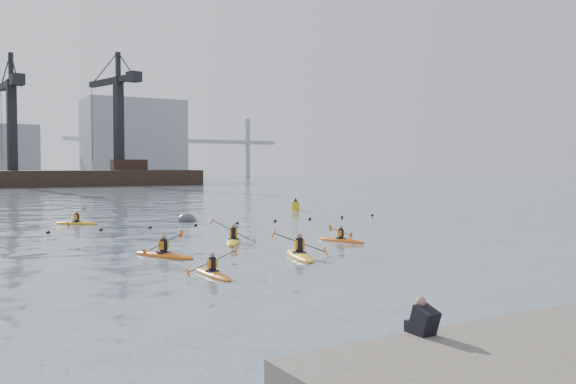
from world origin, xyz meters
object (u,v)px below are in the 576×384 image
kayaker_0 (212,273)px  kayaker_5 (77,223)px  kayaker_2 (164,254)px  nav_buoy (295,206)px  kayaker_3 (234,241)px  kayaker_4 (341,240)px  kayaker_1 (299,254)px  mooring_buoy (187,221)px

kayaker_0 → kayaker_5: (-0.05, 22.43, 0.01)m
kayaker_0 → kayaker_2: kayaker_2 is taller
kayaker_0 → nav_buoy: nav_buoy is taller
kayaker_3 → kayaker_4: bearing=4.8°
kayaker_1 → kayaker_2: kayaker_1 is taller
kayaker_1 → kayaker_2: bearing=165.1°
kayaker_0 → kayaker_2: 5.24m
kayaker_0 → mooring_buoy: bearing=70.9°
nav_buoy → kayaker_5: bearing=-169.8°
kayaker_0 → kayaker_3: bearing=59.6°
nav_buoy → kayaker_2: bearing=-133.0°
kayaker_2 → kayaker_4: (9.73, 0.48, -0.02)m
kayaker_1 → kayaker_2: 5.85m
kayaker_2 → nav_buoy: nav_buoy is taller
kayaker_3 → kayaker_5: bearing=138.2°
kayaker_3 → mooring_buoy: (2.55, 12.97, -0.10)m
kayaker_1 → nav_buoy: bearing=75.8°
kayaker_0 → kayaker_3: (4.72, 8.07, 0.02)m
kayaker_2 → kayaker_3: size_ratio=1.03×
kayaker_3 → kayaker_4: 5.56m
kayaker_2 → mooring_buoy: kayaker_2 is taller
kayaker_4 → kayaker_5: (-9.81, 16.70, 0.01)m
nav_buoy → kayaker_4: bearing=-115.4°
kayaker_0 → nav_buoy: 32.34m
mooring_buoy → kayaker_0: bearing=-109.1°
nav_buoy → mooring_buoy: bearing=-158.0°
mooring_buoy → nav_buoy: nav_buoy is taller
kayaker_2 → mooring_buoy: (7.24, 15.80, -0.10)m
kayaker_5 → nav_buoy: 19.69m
kayaker_5 → mooring_buoy: size_ratio=1.27×
kayaker_1 → kayaker_4: (4.76, 3.57, -0.02)m
kayaker_0 → kayaker_2: bearing=89.7°
kayaker_4 → mooring_buoy: size_ratio=1.36×
kayaker_0 → nav_buoy: (19.33, 25.92, 0.30)m
kayaker_1 → kayaker_3: 5.92m
kayaker_3 → mooring_buoy: kayaker_3 is taller
kayaker_4 → nav_buoy: nav_buoy is taller
kayaker_2 → kayaker_3: (4.69, 2.83, -0.00)m
kayaker_0 → mooring_buoy: size_ratio=1.35×
kayaker_3 → kayaker_1: bearing=-57.5°
kayaker_4 → nav_buoy: size_ratio=2.28×
kayaker_4 → kayaker_5: bearing=-78.3°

